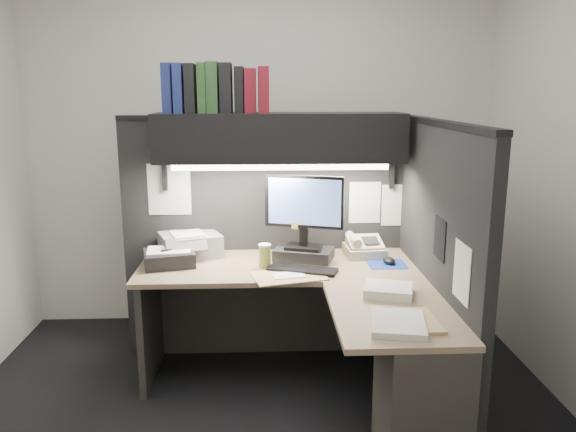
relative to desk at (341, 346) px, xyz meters
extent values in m
plane|color=black|center=(-0.43, 0.00, -0.44)|extent=(3.50, 3.50, 0.00)
cube|color=silver|center=(-0.43, 1.50, 0.91)|extent=(3.50, 0.04, 2.70)
cube|color=silver|center=(-0.43, -1.50, 0.91)|extent=(3.50, 0.04, 2.70)
cube|color=black|center=(-0.40, 0.93, 0.36)|extent=(1.90, 0.06, 1.60)
cube|color=black|center=(0.55, 0.18, 0.36)|extent=(0.06, 1.50, 1.60)
cube|color=#9A8462|center=(-0.33, 0.56, 0.27)|extent=(1.70, 0.68, 0.03)
cube|color=#9A8462|center=(0.22, -0.20, 0.27)|extent=(0.60, 0.85, 0.03)
cube|color=#312E2C|center=(-0.33, 0.86, -0.09)|extent=(1.61, 0.02, 0.70)
cube|color=#312E2C|center=(-1.13, 0.56, -0.09)|extent=(0.04, 0.61, 0.70)
cube|color=#312E2C|center=(0.32, -0.43, -0.09)|extent=(0.38, 0.40, 0.70)
cube|color=black|center=(-0.30, 0.75, 1.06)|extent=(1.55, 0.34, 0.30)
cylinder|color=white|center=(-0.30, 0.61, 0.89)|extent=(1.32, 0.04, 0.04)
cube|color=black|center=(-0.15, 0.67, 0.32)|extent=(0.41, 0.32, 0.07)
cube|color=black|center=(-0.15, 0.67, 0.44)|extent=(0.06, 0.05, 0.12)
cube|color=black|center=(-0.15, 0.66, 0.66)|extent=(0.49, 0.18, 0.33)
cube|color=#678AE3|center=(-0.15, 0.64, 0.66)|extent=(0.44, 0.14, 0.29)
cube|color=black|center=(-0.18, 0.42, 0.30)|extent=(0.43, 0.26, 0.02)
cube|color=navy|center=(0.36, 0.53, 0.29)|extent=(0.23, 0.21, 0.00)
ellipsoid|color=black|center=(0.37, 0.53, 0.31)|extent=(0.08, 0.12, 0.04)
cube|color=beige|center=(0.25, 0.74, 0.34)|extent=(0.26, 0.27, 0.10)
cylinder|color=#B3C64F|center=(-0.40, 0.51, 0.35)|extent=(0.08, 0.08, 0.14)
cube|color=gray|center=(-0.89, 0.78, 0.36)|extent=(0.45, 0.42, 0.15)
cube|color=black|center=(-0.99, 0.57, 0.33)|extent=(0.35, 0.31, 0.09)
cube|color=tan|center=(-0.26, 0.32, 0.29)|extent=(0.46, 0.36, 0.01)
cube|color=white|center=(0.25, 0.01, 0.31)|extent=(0.29, 0.27, 0.05)
cube|color=white|center=(0.20, -0.41, 0.30)|extent=(0.29, 0.34, 0.03)
cube|color=tan|center=(0.28, -0.37, 0.30)|extent=(0.24, 0.30, 0.02)
cube|color=navy|center=(-0.98, 0.76, 1.35)|extent=(0.06, 0.22, 0.30)
cube|color=navy|center=(-0.91, 0.74, 1.35)|extent=(0.06, 0.22, 0.29)
cube|color=black|center=(-0.84, 0.74, 1.35)|extent=(0.06, 0.22, 0.29)
cube|color=#274D26|center=(-0.77, 0.75, 1.36)|extent=(0.05, 0.22, 0.30)
cube|color=#274D26|center=(-0.71, 0.76, 1.36)|extent=(0.07, 0.22, 0.30)
cube|color=black|center=(-0.63, 0.75, 1.36)|extent=(0.07, 0.22, 0.30)
cube|color=black|center=(-0.55, 0.77, 1.34)|extent=(0.06, 0.22, 0.28)
cube|color=maroon|center=(-0.48, 0.76, 1.34)|extent=(0.07, 0.22, 0.27)
cube|color=maroon|center=(-0.40, 0.73, 1.34)|extent=(0.07, 0.22, 0.28)
cube|color=white|center=(0.27, 0.90, 0.61)|extent=(0.21, 0.00, 0.28)
cube|color=white|center=(0.49, 0.90, 0.59)|extent=(0.21, 0.00, 0.28)
cube|color=white|center=(-1.03, 0.90, 0.71)|extent=(0.28, 0.00, 0.34)
cube|color=black|center=(0.52, 0.05, 0.58)|extent=(0.00, 0.18, 0.22)
cube|color=white|center=(0.52, -0.30, 0.51)|extent=(0.00, 0.21, 0.28)
camera|label=1|loc=(-0.41, -2.77, 1.34)|focal=35.00mm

